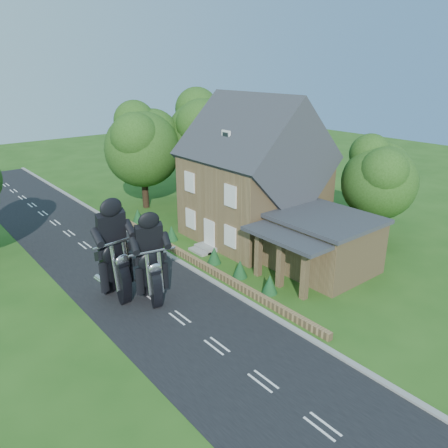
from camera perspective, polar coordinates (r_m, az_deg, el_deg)
ground at (r=22.49m, az=-5.79°, el=-12.12°), size 120.00×120.00×0.00m
road at (r=22.48m, az=-5.79°, el=-12.10°), size 7.00×80.00×0.02m
kerb at (r=24.33m, az=1.47°, el=-9.16°), size 0.30×80.00×0.12m
garden_wall at (r=28.16m, az=-4.15°, el=-4.61°), size 0.30×22.00×0.40m
house at (r=31.20m, az=3.97°, el=5.96°), size 9.54×8.64×10.24m
annex at (r=27.20m, az=12.64°, el=-2.39°), size 7.05×5.94×3.44m
tree_annex_side at (r=32.58m, az=19.88°, el=6.05°), size 5.64×5.20×7.48m
tree_house_right at (r=37.10m, az=8.29°, el=9.42°), size 6.51×6.00×8.40m
tree_behind_house at (r=40.81m, az=-1.99°, el=12.06°), size 7.81×7.20×10.08m
tree_behind_left at (r=38.45m, az=-10.17°, el=10.51°), size 6.94×6.40×9.16m
shrub_a at (r=24.45m, az=5.99°, el=-7.81°), size 0.90×0.90×1.10m
shrub_b at (r=26.07m, az=2.10°, el=-5.84°), size 0.90×0.90×1.10m
shrub_c at (r=27.81m, az=-1.29°, el=-4.09°), size 0.90×0.90×1.10m
shrub_d at (r=31.61m, az=-6.86°, el=-1.17°), size 0.90×0.90×1.10m
shrub_e at (r=33.63m, az=-9.16°, el=0.04°), size 0.90×0.90×1.10m
shrub_f at (r=35.71m, az=-11.19°, el=1.11°), size 0.90×0.90×1.10m
motorcycle_lead at (r=23.70m, az=-9.37°, el=-8.36°), size 0.74×1.69×1.53m
motorcycle_follow at (r=24.34m, az=-13.89°, el=-7.65°), size 0.62×1.88×1.72m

